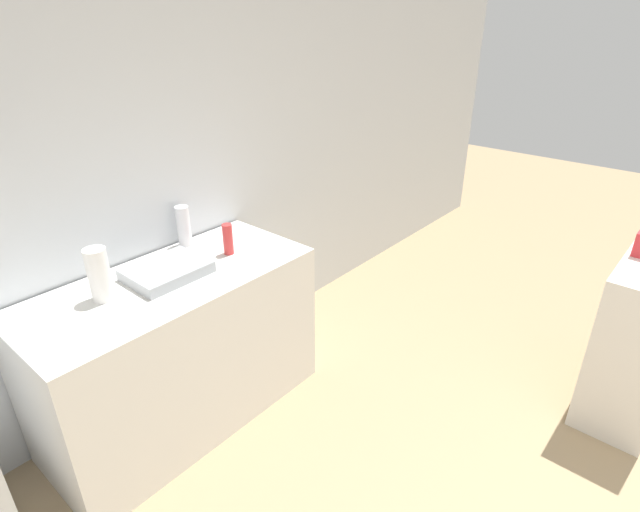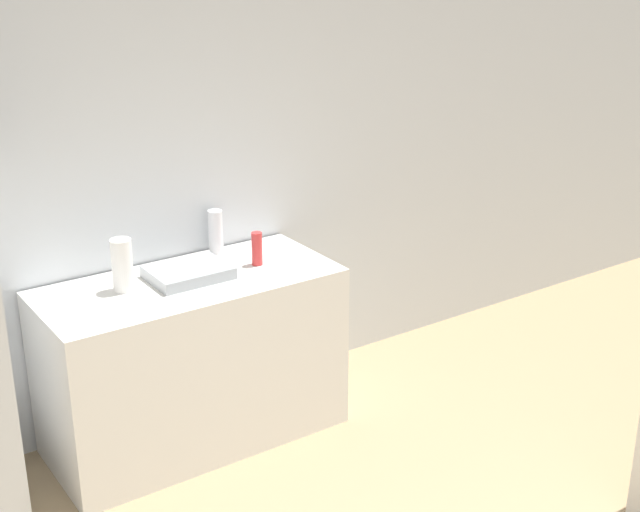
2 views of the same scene
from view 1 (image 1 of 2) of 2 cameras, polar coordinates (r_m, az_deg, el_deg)
The scene contains 7 objects.
wall_back at distance 3.02m, azimuth -17.37°, elevation 8.31°, with size 8.00×0.06×2.60m, color silver.
counter at distance 2.96m, azimuth -15.77°, elevation -10.31°, with size 1.54×0.68×0.92m, color silver.
sink_basin at distance 2.74m, azimuth -17.09°, elevation -1.63°, with size 0.40×0.31×0.06m, color #9EA3A8.
bottle_tall at distance 3.03m, azimuth -15.32°, elevation 3.32°, with size 0.08×0.08×0.24m, color silver.
bottle_short at distance 2.88m, azimuth -10.48°, elevation 1.91°, with size 0.06×0.06×0.18m, color red.
shelf_cabinet at distance 3.47m, azimuth 32.77°, elevation -7.66°, with size 0.87×0.38×0.96m, color silver.
paper_towel_roll at distance 2.58m, azimuth -23.94°, elevation -1.96°, with size 0.10×0.10×0.27m, color white.
Camera 1 is at (-1.51, 0.70, 2.18)m, focal length 28.00 mm.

